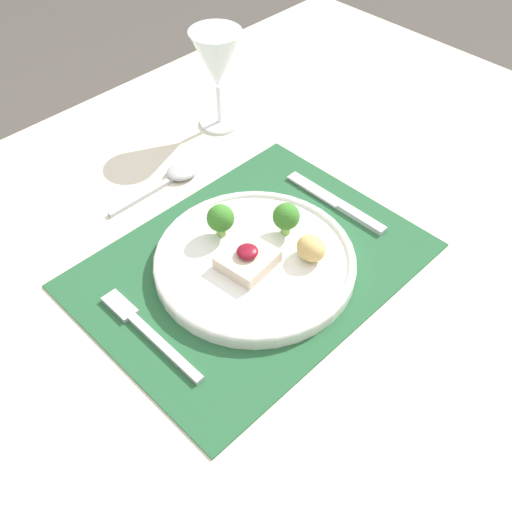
# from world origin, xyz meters

# --- Properties ---
(ground_plane) EXTENTS (8.00, 8.00, 0.00)m
(ground_plane) POSITION_xyz_m (0.00, 0.00, 0.00)
(ground_plane) COLOR #4C4742
(dining_table) EXTENTS (1.51, 1.05, 0.77)m
(dining_table) POSITION_xyz_m (0.00, 0.00, 0.68)
(dining_table) COLOR beige
(dining_table) RESTS_ON ground_plane
(placemat) EXTENTS (0.46, 0.35, 0.00)m
(placemat) POSITION_xyz_m (0.00, 0.00, 0.77)
(placemat) COLOR #235633
(placemat) RESTS_ON dining_table
(dinner_plate) EXTENTS (0.28, 0.28, 0.07)m
(dinner_plate) POSITION_xyz_m (0.00, -0.01, 0.78)
(dinner_plate) COLOR white
(dinner_plate) RESTS_ON placemat
(fork) EXTENTS (0.02, 0.19, 0.01)m
(fork) POSITION_xyz_m (-0.18, 0.01, 0.77)
(fork) COLOR #B2B2B7
(fork) RESTS_ON placemat
(knife) EXTENTS (0.02, 0.19, 0.01)m
(knife) POSITION_xyz_m (0.18, -0.01, 0.77)
(knife) COLOR #B2B2B7
(knife) RESTS_ON placemat
(spoon) EXTENTS (0.17, 0.05, 0.02)m
(spoon) POSITION_xyz_m (0.05, 0.23, 0.77)
(spoon) COLOR #B2B2B7
(spoon) RESTS_ON dining_table
(wine_glass_near) EXTENTS (0.09, 0.09, 0.18)m
(wine_glass_near) POSITION_xyz_m (0.20, 0.29, 0.89)
(wine_glass_near) COLOR white
(wine_glass_near) RESTS_ON dining_table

